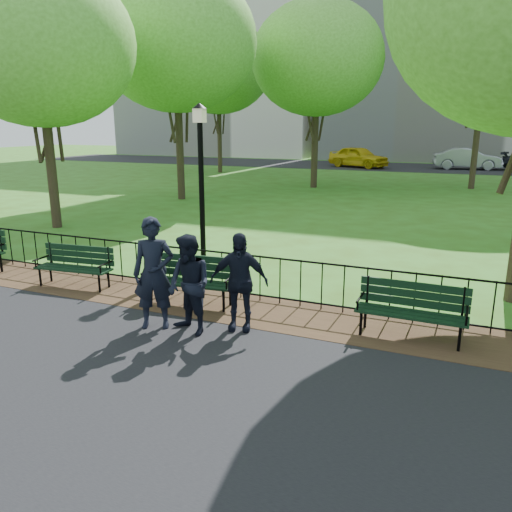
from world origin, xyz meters
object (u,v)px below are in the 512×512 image
at_px(tree_far_c, 317,59).
at_px(taxi, 358,157).
at_px(park_bench_left_a, 76,262).
at_px(person_right, 239,282).
at_px(park_bench_right_a, 412,305).
at_px(person_left, 154,273).
at_px(park_bench_main, 178,273).
at_px(tree_far_e, 490,19).
at_px(person_mid, 189,285).
at_px(tree_near_w, 38,44).
at_px(tree_mid_w, 176,41).
at_px(tree_far_w, 218,67).
at_px(sedan_silver, 467,159).
at_px(lamppost, 201,179).

height_order(tree_far_c, taxi, tree_far_c).
bearing_deg(taxi, park_bench_left_a, -155.37).
bearing_deg(park_bench_left_a, person_right, -16.45).
bearing_deg(park_bench_right_a, person_left, -161.86).
xyz_separation_m(person_left, person_right, (1.30, 0.46, -0.11)).
distance_m(park_bench_main, person_left, 1.20).
xyz_separation_m(park_bench_main, tree_far_c, (-2.83, 18.30, 5.88)).
xyz_separation_m(tree_far_e, person_mid, (-4.05, -22.04, -7.39)).
relative_size(tree_near_w, tree_mid_w, 0.85).
bearing_deg(tree_near_w, person_left, -36.75).
relative_size(tree_far_e, person_left, 6.42).
xyz_separation_m(tree_near_w, person_mid, (8.40, -5.78, -4.79)).
bearing_deg(tree_near_w, person_right, -30.46).
distance_m(tree_far_e, person_mid, 23.60).
distance_m(tree_far_w, person_mid, 28.61).
distance_m(person_mid, person_right, 0.79).
distance_m(tree_mid_w, person_left, 15.91).
distance_m(tree_far_w, person_left, 28.32).
height_order(tree_far_w, person_mid, tree_far_w).
xyz_separation_m(tree_far_e, person_right, (-3.40, -21.59, -7.38)).
bearing_deg(tree_far_c, park_bench_right_a, -68.95).
bearing_deg(sedan_silver, taxi, 91.95).
bearing_deg(person_right, tree_far_e, 66.22).
xyz_separation_m(lamppost, taxi, (-2.39, 29.37, -1.21)).
xyz_separation_m(lamppost, tree_far_w, (-10.43, 21.39, 4.95)).
distance_m(person_left, person_mid, 0.66).
xyz_separation_m(lamppost, sedan_silver, (5.46, 30.75, -1.23)).
bearing_deg(tree_near_w, park_bench_left_a, -42.53).
height_order(lamppost, tree_far_w, tree_far_w).
xyz_separation_m(park_bench_right_a, tree_far_w, (-15.51, 23.90, 6.44)).
bearing_deg(park_bench_right_a, person_right, -163.03).
distance_m(tree_mid_w, person_mid, 16.25).
xyz_separation_m(park_bench_left_a, person_left, (2.75, -1.20, 0.40)).
bearing_deg(sedan_silver, person_right, 166.95).
height_order(tree_mid_w, tree_far_e, tree_far_e).
bearing_deg(lamppost, tree_far_e, 72.24).
bearing_deg(lamppost, tree_mid_w, 123.90).
bearing_deg(person_left, park_bench_left_a, 131.97).
xyz_separation_m(person_left, taxi, (-3.56, 33.11, -0.11)).
xyz_separation_m(person_left, person_mid, (0.65, 0.01, -0.12)).
height_order(lamppost, tree_far_e, tree_far_e).
height_order(park_bench_right_a, tree_far_c, tree_far_c).
bearing_deg(tree_far_w, tree_far_c, -33.79).
distance_m(park_bench_left_a, lamppost, 3.35).
bearing_deg(tree_far_e, tree_mid_w, -142.78).
relative_size(tree_far_c, sedan_silver, 1.95).
relative_size(lamppost, person_mid, 2.32).
height_order(park_bench_left_a, tree_far_w, tree_far_w).
height_order(person_right, taxi, taxi).
height_order(tree_near_w, person_mid, tree_near_w).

